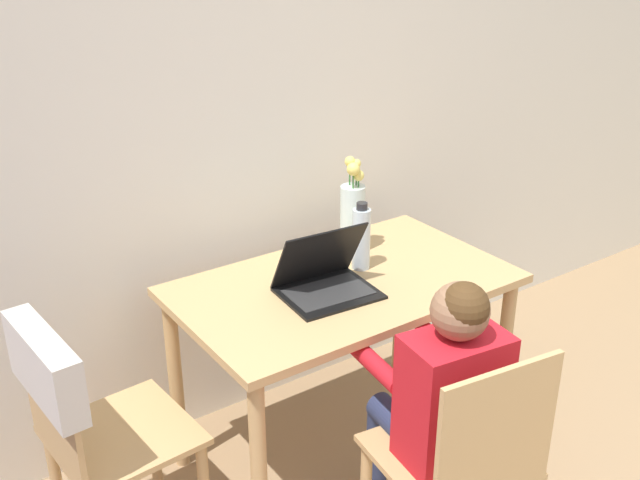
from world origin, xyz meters
The scene contains 8 objects.
wall_back centered at (0.00, 2.23, 1.25)m, with size 6.40×0.05×2.50m.
dining_table centered at (0.25, 1.70, 0.63)m, with size 1.15×0.68×0.73m.
chair_occupied centered at (0.16, 1.02, 0.45)m, with size 0.45×0.45×0.85m.
chair_spare centered at (-0.69, 1.71, 0.58)m, with size 0.46×0.43×0.86m.
person_seated centered at (0.18, 1.14, 0.62)m, with size 0.35×0.45×1.01m.
laptop centered at (0.15, 1.68, 0.78)m, with size 0.32×0.27×0.23m.
flower_vase centered at (0.42, 1.89, 0.88)m, with size 0.09×0.09×0.36m.
water_bottle centered at (0.36, 1.75, 0.84)m, with size 0.06×0.06×0.25m.
Camera 1 is at (-1.13, -0.12, 1.90)m, focal length 42.00 mm.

